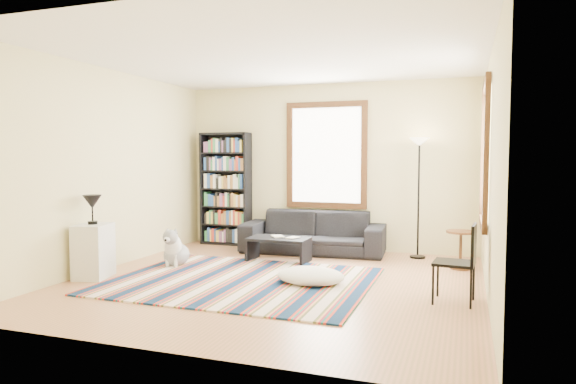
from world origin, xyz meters
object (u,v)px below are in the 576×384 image
(floor_lamp, at_px, (418,198))
(dog, at_px, (176,247))
(folding_chair, at_px, (454,263))
(white_cabinet, at_px, (93,251))
(coffee_table, at_px, (279,250))
(side_table, at_px, (461,250))
(sofa, at_px, (313,232))
(floor_cushion, at_px, (311,276))
(bookshelf, at_px, (226,189))

(floor_lamp, relative_size, dog, 3.41)
(folding_chair, relative_size, white_cabinet, 1.23)
(coffee_table, bearing_deg, white_cabinet, -137.23)
(white_cabinet, bearing_deg, side_table, 11.18)
(sofa, relative_size, floor_cushion, 2.74)
(sofa, relative_size, folding_chair, 2.70)
(sofa, distance_m, white_cabinet, 3.43)
(bookshelf, distance_m, side_table, 4.16)
(coffee_table, distance_m, folding_chair, 2.92)
(folding_chair, height_order, dog, folding_chair)
(coffee_table, height_order, white_cabinet, white_cabinet)
(side_table, height_order, white_cabinet, white_cabinet)
(sofa, distance_m, dog, 2.27)
(floor_lamp, distance_m, white_cabinet, 4.77)
(coffee_table, xyz_separation_m, dog, (-1.28, -0.79, 0.09))
(sofa, xyz_separation_m, floor_lamp, (1.67, 0.10, 0.59))
(coffee_table, height_order, dog, dog)
(bookshelf, relative_size, folding_chair, 2.33)
(floor_cushion, distance_m, floor_lamp, 2.54)
(side_table, distance_m, dog, 4.03)
(side_table, relative_size, white_cabinet, 0.77)
(coffee_table, bearing_deg, dog, -148.49)
(floor_cushion, height_order, side_table, side_table)
(white_cabinet, bearing_deg, coffee_table, 28.83)
(coffee_table, bearing_deg, bookshelf, 141.60)
(sofa, bearing_deg, side_table, -16.66)
(coffee_table, relative_size, floor_cushion, 1.06)
(sofa, height_order, bookshelf, bookshelf)
(side_table, bearing_deg, coffee_table, -172.49)
(bookshelf, relative_size, dog, 3.67)
(sofa, relative_size, coffee_table, 2.58)
(bookshelf, bearing_deg, floor_cushion, -45.38)
(floor_cushion, height_order, white_cabinet, white_cabinet)
(sofa, height_order, folding_chair, folding_chair)
(floor_cushion, xyz_separation_m, dog, (-2.14, 0.40, 0.17))
(floor_lamp, bearing_deg, dog, -151.58)
(side_table, distance_m, folding_chair, 1.78)
(floor_cushion, relative_size, folding_chair, 0.99)
(folding_chair, bearing_deg, floor_cushion, 176.37)
(bookshelf, distance_m, folding_chair, 4.76)
(dog, bearing_deg, white_cabinet, -128.31)
(sofa, height_order, white_cabinet, white_cabinet)
(sofa, bearing_deg, floor_cushion, -78.31)
(sofa, xyz_separation_m, floor_cushion, (0.57, -2.04, -0.23))
(dog, bearing_deg, sofa, 40.84)
(side_table, relative_size, dog, 0.99)
(side_table, bearing_deg, bookshelf, 168.85)
(floor_cushion, distance_m, white_cabinet, 2.84)
(coffee_table, distance_m, floor_lamp, 2.30)
(bookshelf, distance_m, white_cabinet, 3.01)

